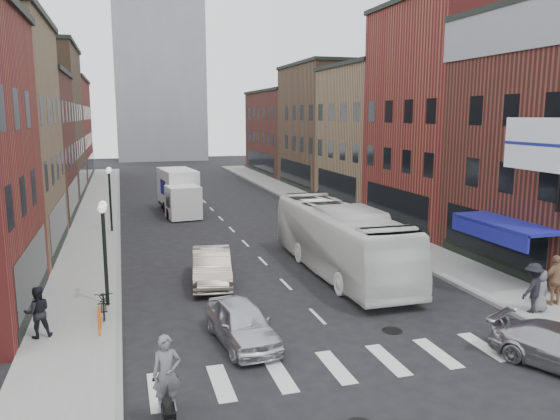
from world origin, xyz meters
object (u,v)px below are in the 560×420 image
at_px(parked_bicycle, 104,302).
at_px(ped_right_c, 540,290).
at_px(sedan_left_far, 212,267).
at_px(ped_right_a, 533,288).
at_px(sedan_left_near, 242,323).
at_px(ped_left_solo, 38,312).
at_px(box_truck, 179,192).
at_px(streetlamp_far, 110,187).
at_px(bike_rack, 99,321).
at_px(motorcycle_rider, 167,388).
at_px(billboard_sign, 534,146).
at_px(transit_bus, 340,239).
at_px(ped_right_b, 556,280).
at_px(streetlamp_near, 104,234).

xyz_separation_m(parked_bicycle, ped_right_c, (15.39, -4.15, 0.33)).
relative_size(sedan_left_far, ped_right_a, 2.52).
xyz_separation_m(sedan_left_near, ped_left_solo, (-6.33, 1.97, 0.32)).
bearing_deg(ped_right_a, box_truck, -88.11).
xyz_separation_m(streetlamp_far, bike_rack, (-0.20, -16.70, -2.36)).
bearing_deg(ped_right_c, ped_right_a, -9.76).
distance_m(ped_right_a, ped_right_c, 0.31).
distance_m(bike_rack, motorcycle_rider, 6.58).
distance_m(billboard_sign, ped_left_solo, 18.81).
distance_m(box_truck, sedan_left_near, 24.47).
relative_size(streetlamp_far, transit_bus, 0.36).
relative_size(box_truck, sedan_left_near, 1.89).
bearing_deg(parked_bicycle, motorcycle_rider, -80.95).
bearing_deg(sedan_left_near, streetlamp_far, 96.15).
relative_size(motorcycle_rider, ped_right_a, 1.31).
height_order(bike_rack, ped_right_b, ped_right_b).
relative_size(billboard_sign, bike_rack, 4.62).
xyz_separation_m(bike_rack, sedan_left_far, (4.52, 4.70, 0.21)).
bearing_deg(ped_right_b, ped_left_solo, -8.50).
relative_size(streetlamp_near, box_truck, 0.54).
relative_size(box_truck, ped_right_c, 4.76).
bearing_deg(ped_right_a, bike_rack, -29.30).
bearing_deg(parked_bicycle, ped_right_a, -17.55).
relative_size(box_truck, transit_bus, 0.66).
bearing_deg(ped_right_c, sedan_left_far, -37.20).
bearing_deg(streetlamp_far, billboard_sign, -47.59).
relative_size(streetlamp_near, streetlamp_far, 1.00).
bearing_deg(transit_bus, ped_right_b, -48.20).
bearing_deg(billboard_sign, ped_right_b, -71.73).
bearing_deg(streetlamp_far, bike_rack, -90.69).
xyz_separation_m(streetlamp_far, parked_bicycle, (-0.10, -15.01, -2.29)).
relative_size(box_truck, ped_left_solo, 4.45).
distance_m(parked_bicycle, ped_right_a, 15.66).
distance_m(streetlamp_far, ped_right_c, 24.59).
xyz_separation_m(transit_bus, ped_right_b, (6.06, -6.74, -0.49)).
relative_size(bike_rack, sedan_left_far, 0.17).
xyz_separation_m(billboard_sign, box_truck, (-11.16, 23.41, -4.54)).
distance_m(ped_right_a, ped_right_b, 1.45).
distance_m(bike_rack, ped_left_solo, 1.95).
height_order(billboard_sign, motorcycle_rider, billboard_sign).
bearing_deg(ped_right_c, ped_right_b, -162.18).
xyz_separation_m(sedan_left_near, parked_bicycle, (-4.34, 3.52, -0.06)).
distance_m(sedan_left_near, sedan_left_far, 6.53).
bearing_deg(sedan_left_far, ped_right_b, -21.42).
xyz_separation_m(billboard_sign, ped_right_a, (-0.98, -1.63, -5.06)).
height_order(parked_bicycle, ped_left_solo, ped_left_solo).
distance_m(bike_rack, ped_right_a, 15.40).
xyz_separation_m(streetlamp_near, ped_right_c, (15.29, -5.16, -1.96)).
distance_m(billboard_sign, transit_bus, 9.11).
relative_size(box_truck, motorcycle_rider, 3.16).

